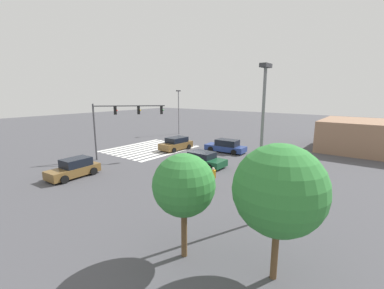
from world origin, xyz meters
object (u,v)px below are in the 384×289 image
object	(u,v)px
car_3	(176,144)
street_light_pole_a	(179,108)
traffic_signal_mast	(120,118)
pedestrian	(213,177)
car_2	(202,159)
tree_corner_b	(184,185)
tree_corner_a	(279,190)
street_light_pole_b	(262,132)
car_0	(74,168)
car_1	(226,146)

from	to	relation	value
car_3	street_light_pole_a	distance (m)	13.06
traffic_signal_mast	car_3	size ratio (longest dim) A/B	1.33
pedestrian	street_light_pole_a	size ratio (longest dim) A/B	0.22
car_2	pedestrian	size ratio (longest dim) A/B	2.87
car_2	tree_corner_b	distance (m)	14.44
tree_corner_a	tree_corner_b	world-z (taller)	tree_corner_a
car_2	pedestrian	bearing A→B (deg)	-46.58
car_2	car_3	bearing A→B (deg)	150.46
pedestrian	street_light_pole_b	world-z (taller)	street_light_pole_b
traffic_signal_mast	street_light_pole_b	bearing A→B (deg)	-58.90
street_light_pole_a	car_2	bearing A→B (deg)	46.76
street_light_pole_a	tree_corner_b	bearing A→B (deg)	40.57
car_3	street_light_pole_a	world-z (taller)	street_light_pole_a
car_0	car_1	distance (m)	16.84
pedestrian	tree_corner_a	size ratio (longest dim) A/B	0.30
street_light_pole_a	tree_corner_a	xyz separation A→B (m)	(24.75, 25.67, -0.90)
car_1	car_3	bearing A→B (deg)	21.39
car_0	car_3	distance (m)	13.27
car_0	car_2	size ratio (longest dim) A/B	0.94
traffic_signal_mast	car_0	xyz separation A→B (m)	(6.30, 1.72, -3.72)
car_3	street_light_pole_a	bearing A→B (deg)	-137.67
car_1	pedestrian	world-z (taller)	pedestrian
car_2	street_light_pole_b	distance (m)	12.28
car_2	street_light_pole_a	xyz separation A→B (m)	(-13.70, -14.57, 3.83)
car_3	street_light_pole_b	distance (m)	19.70
traffic_signal_mast	pedestrian	size ratio (longest dim) A/B	3.70
street_light_pole_a	pedestrian	bearing A→B (deg)	45.83
car_3	street_light_pole_a	size ratio (longest dim) A/B	0.60
car_0	traffic_signal_mast	bearing A→B (deg)	-168.18
car_3	tree_corner_b	size ratio (longest dim) A/B	0.96
tree_corner_a	traffic_signal_mast	bearing A→B (deg)	-112.31
traffic_signal_mast	tree_corner_a	world-z (taller)	traffic_signal_mast
pedestrian	street_light_pole_b	xyz separation A→B (m)	(2.91, 4.77, 4.14)
car_2	street_light_pole_a	distance (m)	20.37
pedestrian	street_light_pole_a	world-z (taller)	street_light_pole_a
pedestrian	tree_corner_b	world-z (taller)	tree_corner_b
car_1	tree_corner_b	xyz separation A→B (m)	(18.62, 8.61, 2.55)
street_light_pole_b	tree_corner_b	world-z (taller)	street_light_pole_b
car_1	street_light_pole_b	bearing A→B (deg)	122.12
car_0	tree_corner_a	world-z (taller)	tree_corner_a
street_light_pole_b	street_light_pole_a	bearing A→B (deg)	-131.91
car_2	tree_corner_b	world-z (taller)	tree_corner_b
tree_corner_b	traffic_signal_mast	bearing A→B (deg)	-119.55
traffic_signal_mast	car_1	world-z (taller)	traffic_signal_mast
street_light_pole_b	tree_corner_a	size ratio (longest dim) A/B	1.59
pedestrian	car_1	bearing A→B (deg)	-21.17
street_light_pole_a	street_light_pole_b	world-z (taller)	street_light_pole_b
car_1	tree_corner_a	bearing A→B (deg)	121.19
traffic_signal_mast	car_0	bearing A→B (deg)	-119.73
tree_corner_a	street_light_pole_a	bearing A→B (deg)	-133.96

